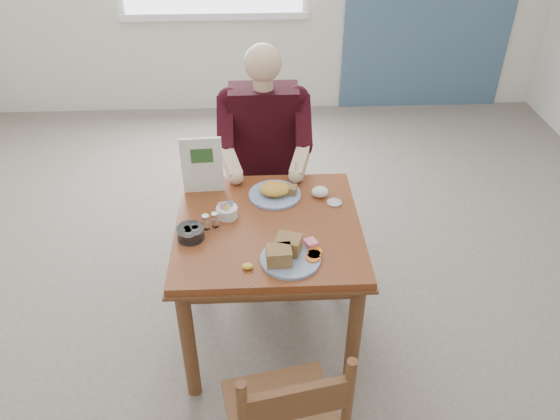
{
  "coord_description": "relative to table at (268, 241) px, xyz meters",
  "views": [
    {
      "loc": [
        -0.04,
        -2.14,
        2.33
      ],
      "look_at": [
        0.06,
        0.0,
        0.83
      ],
      "focal_mm": 35.0,
      "sensor_mm": 36.0,
      "label": 1
    }
  ],
  "objects": [
    {
      "name": "napkin",
      "position": [
        0.28,
        0.23,
        0.14
      ],
      "size": [
        0.1,
        0.09,
        0.06
      ],
      "primitive_type": "ellipsoid",
      "rotation": [
        0.0,
        0.0,
        -0.23
      ],
      "color": "white",
      "rests_on": "table"
    },
    {
      "name": "diner",
      "position": [
        0.0,
        0.71,
        0.17
      ],
      "size": [
        0.53,
        0.56,
        1.39
      ],
      "color": "gray",
      "rests_on": "chair_far"
    },
    {
      "name": "caddy",
      "position": [
        -0.2,
        0.07,
        0.14
      ],
      "size": [
        0.13,
        0.13,
        0.08
      ],
      "color": "white",
      "rests_on": "table"
    },
    {
      "name": "chair_far",
      "position": [
        0.0,
        0.8,
        -0.16
      ],
      "size": [
        0.42,
        0.42,
        0.95
      ],
      "color": "brown",
      "rests_on": "ground"
    },
    {
      "name": "floor",
      "position": [
        0.0,
        0.0,
        -0.64
      ],
      "size": [
        6.0,
        6.0,
        0.0
      ],
      "primitive_type": "plane",
      "color": "#645A51",
      "rests_on": "ground"
    },
    {
      "name": "menu",
      "position": [
        -0.33,
        0.31,
        0.27
      ],
      "size": [
        0.21,
        0.03,
        0.31
      ],
      "color": "white",
      "rests_on": "table"
    },
    {
      "name": "table",
      "position": [
        0.0,
        0.0,
        0.0
      ],
      "size": [
        0.92,
        0.92,
        0.75
      ],
      "color": "brown",
      "rests_on": "ground"
    },
    {
      "name": "lemon_wedge",
      "position": [
        -0.1,
        -0.33,
        0.13
      ],
      "size": [
        0.05,
        0.04,
        0.03
      ],
      "primitive_type": "ellipsoid",
      "rotation": [
        0.0,
        0.0,
        -0.08
      ],
      "color": "yellow",
      "rests_on": "table"
    },
    {
      "name": "shakers",
      "position": [
        -0.28,
        -0.02,
        0.15
      ],
      "size": [
        0.09,
        0.06,
        0.08
      ],
      "color": "white",
      "rests_on": "table"
    },
    {
      "name": "metal_dish",
      "position": [
        0.35,
        0.16,
        0.12
      ],
      "size": [
        0.1,
        0.1,
        0.01
      ],
      "primitive_type": "cylinder",
      "rotation": [
        0.0,
        0.0,
        0.35
      ],
      "color": "silver",
      "rests_on": "table"
    },
    {
      "name": "far_plate",
      "position": [
        0.05,
        0.24,
        0.14
      ],
      "size": [
        0.33,
        0.33,
        0.07
      ],
      "color": "white",
      "rests_on": "table"
    },
    {
      "name": "creamer",
      "position": [
        -0.37,
        -0.1,
        0.14
      ],
      "size": [
        0.17,
        0.17,
        0.06
      ],
      "color": "white",
      "rests_on": "table"
    },
    {
      "name": "near_plate",
      "position": [
        0.08,
        -0.27,
        0.14
      ],
      "size": [
        0.3,
        0.29,
        0.09
      ],
      "color": "white",
      "rests_on": "table"
    }
  ]
}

